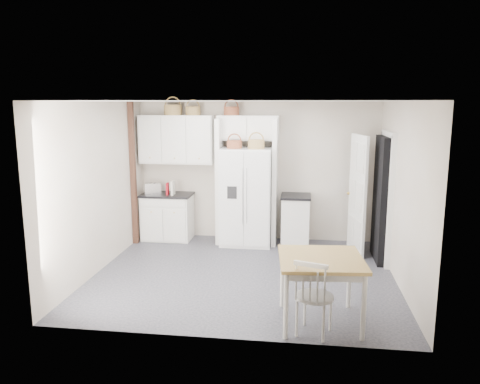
# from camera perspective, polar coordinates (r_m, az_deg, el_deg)

# --- Properties ---
(floor) EXTENTS (4.50, 4.50, 0.00)m
(floor) POSITION_cam_1_polar(r_m,az_deg,el_deg) (7.25, 0.47, -9.98)
(floor) COLOR #212128
(floor) RESTS_ON ground
(ceiling) EXTENTS (4.50, 4.50, 0.00)m
(ceiling) POSITION_cam_1_polar(r_m,az_deg,el_deg) (6.78, 0.50, 11.02)
(ceiling) COLOR white
(ceiling) RESTS_ON wall_back
(wall_back) EXTENTS (4.50, 0.00, 4.50)m
(wall_back) POSITION_cam_1_polar(r_m,az_deg,el_deg) (8.86, 2.08, 2.53)
(wall_back) COLOR #B8A691
(wall_back) RESTS_ON floor
(wall_left) EXTENTS (0.00, 4.00, 4.00)m
(wall_left) POSITION_cam_1_polar(r_m,az_deg,el_deg) (7.51, -16.81, 0.57)
(wall_left) COLOR #B8A691
(wall_left) RESTS_ON floor
(wall_right) EXTENTS (0.00, 4.00, 4.00)m
(wall_right) POSITION_cam_1_polar(r_m,az_deg,el_deg) (7.00, 19.10, -0.29)
(wall_right) COLOR #B8A691
(wall_right) RESTS_ON floor
(refrigerator) EXTENTS (0.92, 0.74, 1.78)m
(refrigerator) POSITION_cam_1_polar(r_m,az_deg,el_deg) (8.57, 0.81, -0.54)
(refrigerator) COLOR white
(refrigerator) RESTS_ON floor
(base_cab_left) EXTENTS (0.91, 0.58, 0.84)m
(base_cab_left) POSITION_cam_1_polar(r_m,az_deg,el_deg) (9.06, -8.82, -3.07)
(base_cab_left) COLOR silver
(base_cab_left) RESTS_ON floor
(base_cab_right) EXTENTS (0.50, 0.60, 0.88)m
(base_cab_right) POSITION_cam_1_polar(r_m,az_deg,el_deg) (8.70, 6.76, -3.48)
(base_cab_right) COLOR silver
(base_cab_right) RESTS_ON floor
(dining_table) EXTENTS (1.05, 1.05, 0.80)m
(dining_table) POSITION_cam_1_polar(r_m,az_deg,el_deg) (5.72, 9.72, -11.69)
(dining_table) COLOR olive
(dining_table) RESTS_ON floor
(windsor_chair) EXTENTS (0.53, 0.51, 0.89)m
(windsor_chair) POSITION_cam_1_polar(r_m,az_deg,el_deg) (5.42, 9.06, -12.48)
(windsor_chair) COLOR silver
(windsor_chair) RESTS_ON floor
(counter_left) EXTENTS (0.95, 0.61, 0.04)m
(counter_left) POSITION_cam_1_polar(r_m,az_deg,el_deg) (8.96, -8.90, -0.33)
(counter_left) COLOR black
(counter_left) RESTS_ON base_cab_left
(counter_right) EXTENTS (0.54, 0.64, 0.04)m
(counter_right) POSITION_cam_1_polar(r_m,az_deg,el_deg) (8.60, 6.83, -0.51)
(counter_right) COLOR black
(counter_right) RESTS_ON base_cab_right
(toaster) EXTENTS (0.33, 0.25, 0.20)m
(toaster) POSITION_cam_1_polar(r_m,az_deg,el_deg) (9.00, -10.54, 0.45)
(toaster) COLOR silver
(toaster) RESTS_ON counter_left
(cookbook_red) EXTENTS (0.05, 0.15, 0.22)m
(cookbook_red) POSITION_cam_1_polar(r_m,az_deg,el_deg) (8.85, -8.82, 0.39)
(cookbook_red) COLOR #A90A18
(cookbook_red) RESTS_ON counter_left
(cookbook_cream) EXTENTS (0.04, 0.17, 0.26)m
(cookbook_cream) POSITION_cam_1_polar(r_m,az_deg,el_deg) (8.82, -8.18, 0.50)
(cookbook_cream) COLOR silver
(cookbook_cream) RESTS_ON counter_left
(basket_upper_b) EXTENTS (0.33, 0.33, 0.19)m
(basket_upper_b) POSITION_cam_1_polar(r_m,az_deg,el_deg) (8.89, -8.18, 9.87)
(basket_upper_b) COLOR olive
(basket_upper_b) RESTS_ON upper_cabinet
(basket_upper_c) EXTENTS (0.28, 0.28, 0.16)m
(basket_upper_c) POSITION_cam_1_polar(r_m,az_deg,el_deg) (8.80, -5.75, 9.81)
(basket_upper_c) COLOR olive
(basket_upper_c) RESTS_ON upper_cabinet
(basket_bridge_a) EXTENTS (0.28, 0.28, 0.16)m
(basket_bridge_a) POSITION_cam_1_polar(r_m,az_deg,el_deg) (8.66, -1.05, 9.85)
(basket_bridge_a) COLOR brown
(basket_bridge_a) RESTS_ON bridge_cabinet
(basket_fridge_a) EXTENTS (0.27, 0.27, 0.14)m
(basket_fridge_a) POSITION_cam_1_polar(r_m,az_deg,el_deg) (8.36, -0.69, 5.82)
(basket_fridge_a) COLOR brown
(basket_fridge_a) RESTS_ON refrigerator
(basket_fridge_b) EXTENTS (0.29, 0.29, 0.16)m
(basket_fridge_b) POSITION_cam_1_polar(r_m,az_deg,el_deg) (8.31, 1.99, 5.85)
(basket_fridge_b) COLOR olive
(basket_fridge_b) RESTS_ON refrigerator
(upper_cabinet) EXTENTS (1.40, 0.34, 0.90)m
(upper_cabinet) POSITION_cam_1_polar(r_m,az_deg,el_deg) (8.90, -7.72, 6.37)
(upper_cabinet) COLOR silver
(upper_cabinet) RESTS_ON wall_back
(bridge_cabinet) EXTENTS (1.12, 0.34, 0.45)m
(bridge_cabinet) POSITION_cam_1_polar(r_m,az_deg,el_deg) (8.63, 1.01, 7.82)
(bridge_cabinet) COLOR silver
(bridge_cabinet) RESTS_ON wall_back
(fridge_panel_left) EXTENTS (0.08, 0.60, 2.30)m
(fridge_panel_left) POSITION_cam_1_polar(r_m,az_deg,el_deg) (8.68, -2.46, 1.35)
(fridge_panel_left) COLOR silver
(fridge_panel_left) RESTS_ON floor
(fridge_panel_right) EXTENTS (0.08, 0.60, 2.30)m
(fridge_panel_right) POSITION_cam_1_polar(r_m,az_deg,el_deg) (8.56, 4.28, 1.20)
(fridge_panel_right) COLOR silver
(fridge_panel_right) RESTS_ON floor
(trim_post) EXTENTS (0.09, 0.09, 2.60)m
(trim_post) POSITION_cam_1_polar(r_m,az_deg,el_deg) (8.73, -12.89, 2.14)
(trim_post) COLOR #3C2114
(trim_post) RESTS_ON floor
(doorway_void) EXTENTS (0.18, 0.85, 2.05)m
(doorway_void) POSITION_cam_1_polar(r_m,az_deg,el_deg) (8.00, 16.95, -0.84)
(doorway_void) COLOR black
(doorway_void) RESTS_ON floor
(door_slab) EXTENTS (0.21, 0.79, 2.05)m
(door_slab) POSITION_cam_1_polar(r_m,az_deg,el_deg) (8.27, 14.12, -0.32)
(door_slab) COLOR white
(door_slab) RESTS_ON floor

